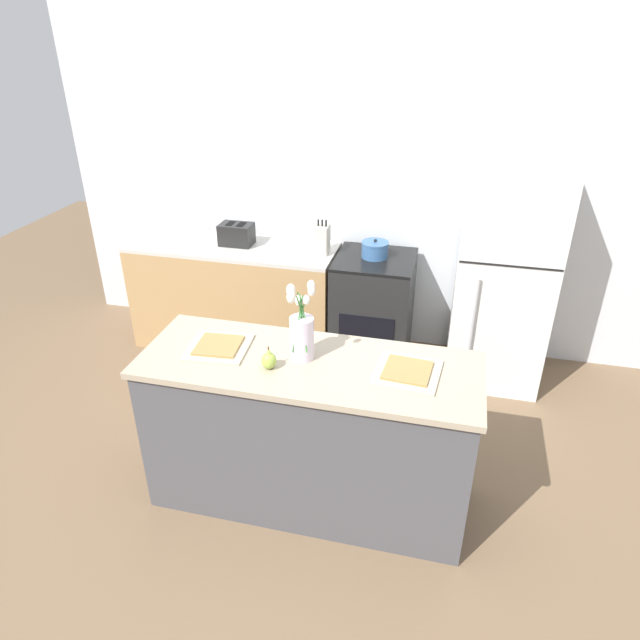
% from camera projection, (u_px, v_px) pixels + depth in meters
% --- Properties ---
extents(ground_plane, '(10.00, 10.00, 0.00)m').
position_uv_depth(ground_plane, '(310.00, 494.00, 3.41)').
color(ground_plane, brown).
extents(back_wall, '(5.20, 0.08, 2.70)m').
position_uv_depth(back_wall, '(373.00, 184.00, 4.48)').
color(back_wall, silver).
rests_on(back_wall, ground_plane).
extents(kitchen_island, '(1.80, 0.66, 0.93)m').
position_uv_depth(kitchen_island, '(309.00, 432.00, 3.19)').
color(kitchen_island, '#4C4C51').
rests_on(kitchen_island, ground_plane).
extents(back_counter, '(1.68, 0.60, 0.90)m').
position_uv_depth(back_counter, '(236.00, 295.00, 4.79)').
color(back_counter, tan).
rests_on(back_counter, ground_plane).
extents(stove_range, '(0.60, 0.61, 0.90)m').
position_uv_depth(stove_range, '(373.00, 310.00, 4.55)').
color(stove_range, black).
rests_on(stove_range, ground_plane).
extents(refrigerator, '(0.68, 0.67, 1.71)m').
position_uv_depth(refrigerator, '(504.00, 275.00, 4.15)').
color(refrigerator, white).
rests_on(refrigerator, ground_plane).
extents(flower_vase, '(0.15, 0.17, 0.42)m').
position_uv_depth(flower_vase, '(302.00, 332.00, 2.94)').
color(flower_vase, silver).
rests_on(flower_vase, kitchen_island).
extents(pear_figurine, '(0.08, 0.08, 0.13)m').
position_uv_depth(pear_figurine, '(269.00, 360.00, 2.90)').
color(pear_figurine, '#9EBC47').
rests_on(pear_figurine, kitchen_island).
extents(plate_setting_left, '(0.35, 0.35, 0.02)m').
position_uv_depth(plate_setting_left, '(219.00, 346.00, 3.09)').
color(plate_setting_left, beige).
rests_on(plate_setting_left, kitchen_island).
extents(plate_setting_right, '(0.35, 0.35, 0.02)m').
position_uv_depth(plate_setting_right, '(407.00, 371.00, 2.88)').
color(plate_setting_right, beige).
rests_on(plate_setting_right, kitchen_island).
extents(toaster, '(0.28, 0.18, 0.17)m').
position_uv_depth(toaster, '(236.00, 234.00, 4.55)').
color(toaster, black).
rests_on(toaster, back_counter).
extents(cooking_pot, '(0.21, 0.21, 0.15)m').
position_uv_depth(cooking_pot, '(375.00, 249.00, 4.32)').
color(cooking_pot, '#386093').
rests_on(cooking_pot, stove_range).
extents(knife_block, '(0.10, 0.14, 0.27)m').
position_uv_depth(knife_block, '(322.00, 240.00, 4.37)').
color(knife_block, beige).
rests_on(knife_block, back_counter).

